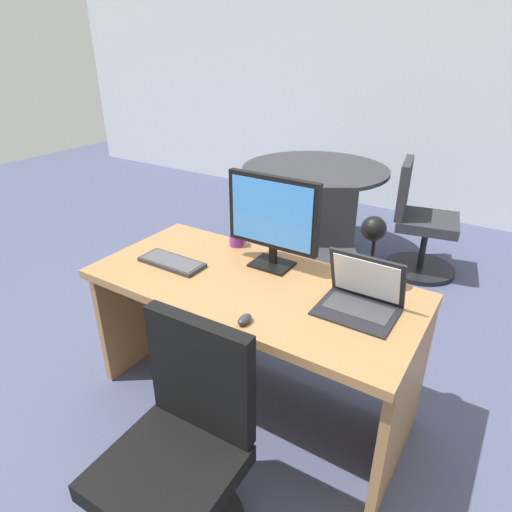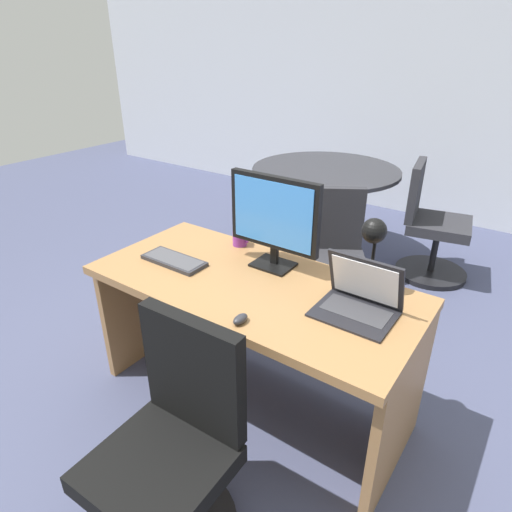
% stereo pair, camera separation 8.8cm
% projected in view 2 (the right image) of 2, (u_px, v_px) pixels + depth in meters
% --- Properties ---
extents(ground, '(12.00, 12.00, 0.00)m').
position_uv_depth(ground, '(362.00, 285.00, 3.49)').
color(ground, '#474C6B').
extents(back_wall, '(10.00, 0.10, 2.80)m').
position_uv_depth(back_wall, '(456.00, 80.00, 4.24)').
color(back_wall, silver).
rests_on(back_wall, ground).
extents(desk, '(1.57, 0.73, 0.73)m').
position_uv_depth(desk, '(257.00, 313.00, 2.19)').
color(desk, '#9E7042').
rests_on(desk, ground).
extents(monitor, '(0.48, 0.16, 0.46)m').
position_uv_depth(monitor, '(274.00, 216.00, 2.10)').
color(monitor, black).
rests_on(monitor, desk).
extents(laptop, '(0.32, 0.26, 0.24)m').
position_uv_depth(laptop, '(360.00, 295.00, 1.83)').
color(laptop, black).
rests_on(laptop, desk).
extents(keyboard, '(0.34, 0.14, 0.02)m').
position_uv_depth(keyboard, '(174.00, 260.00, 2.24)').
color(keyboard, '#2D2D33').
rests_on(keyboard, desk).
extents(mouse, '(0.04, 0.08, 0.03)m').
position_uv_depth(mouse, '(240.00, 319.00, 1.76)').
color(mouse, '#2D2D33').
rests_on(mouse, desk).
extents(desk_lamp, '(0.12, 0.14, 0.35)m').
position_uv_depth(desk_lamp, '(373.00, 240.00, 1.90)').
color(desk_lamp, black).
rests_on(desk_lamp, desk).
extents(coffee_mug, '(0.10, 0.08, 0.08)m').
position_uv_depth(coffee_mug, '(240.00, 238.00, 2.42)').
color(coffee_mug, purple).
rests_on(coffee_mug, desk).
extents(office_chair, '(0.56, 0.56, 0.89)m').
position_uv_depth(office_chair, '(171.00, 461.00, 1.63)').
color(office_chair, black).
rests_on(office_chair, ground).
extents(meeting_table, '(1.23, 1.23, 0.79)m').
position_uv_depth(meeting_table, '(324.00, 190.00, 3.74)').
color(meeting_table, black).
rests_on(meeting_table, ground).
extents(meeting_chair_near, '(0.63, 0.64, 0.85)m').
position_uv_depth(meeting_chair_near, '(331.00, 266.00, 3.07)').
color(meeting_chair_near, black).
rests_on(meeting_chair_near, ground).
extents(meeting_chair_far, '(0.56, 0.56, 0.92)m').
position_uv_depth(meeting_chair_far, '(430.00, 231.00, 3.50)').
color(meeting_chair_far, black).
rests_on(meeting_chair_far, ground).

